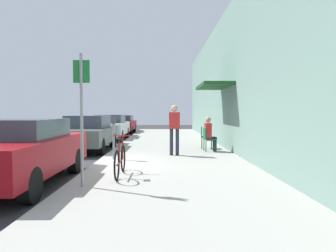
{
  "coord_description": "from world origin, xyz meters",
  "views": [
    {
      "loc": [
        1.99,
        -9.17,
        1.58
      ],
      "look_at": [
        2.21,
        5.3,
        0.95
      ],
      "focal_mm": 33.68,
      "sensor_mm": 36.0,
      "label": 1
    }
  ],
  "objects_px": {
    "parking_meter": "(114,135)",
    "seated_patron_0": "(209,133)",
    "parked_car_2": "(110,127)",
    "cafe_chair_1": "(205,136)",
    "pedestrian_standing": "(174,126)",
    "parked_car_1": "(88,133)",
    "cafe_chair_0": "(208,138)",
    "parked_car_3": "(122,124)",
    "street_sign": "(82,109)",
    "bicycle_0": "(120,160)",
    "parked_car_0": "(20,151)"
  },
  "relations": [
    {
      "from": "parked_car_2",
      "to": "street_sign",
      "type": "xyz_separation_m",
      "value": [
        1.5,
        -12.21,
        0.9
      ]
    },
    {
      "from": "parked_car_1",
      "to": "parked_car_3",
      "type": "distance_m",
      "value": 10.72
    },
    {
      "from": "parking_meter",
      "to": "seated_patron_0",
      "type": "distance_m",
      "value": 3.8
    },
    {
      "from": "parked_car_0",
      "to": "parked_car_2",
      "type": "relative_size",
      "value": 1.0
    },
    {
      "from": "pedestrian_standing",
      "to": "street_sign",
      "type": "bearing_deg",
      "value": -113.81
    },
    {
      "from": "parked_car_3",
      "to": "seated_patron_0",
      "type": "bearing_deg",
      "value": -68.06
    },
    {
      "from": "street_sign",
      "to": "bicycle_0",
      "type": "bearing_deg",
      "value": 59.08
    },
    {
      "from": "street_sign",
      "to": "pedestrian_standing",
      "type": "relative_size",
      "value": 1.53
    },
    {
      "from": "parking_meter",
      "to": "cafe_chair_0",
      "type": "distance_m",
      "value": 3.76
    },
    {
      "from": "street_sign",
      "to": "parked_car_1",
      "type": "bearing_deg",
      "value": 102.47
    },
    {
      "from": "street_sign",
      "to": "seated_patron_0",
      "type": "relative_size",
      "value": 2.02
    },
    {
      "from": "bicycle_0",
      "to": "cafe_chair_1",
      "type": "bearing_deg",
      "value": 64.01
    },
    {
      "from": "street_sign",
      "to": "seated_patron_0",
      "type": "distance_m",
      "value": 6.51
    },
    {
      "from": "parked_car_2",
      "to": "cafe_chair_0",
      "type": "xyz_separation_m",
      "value": [
        4.76,
        -6.67,
        -0.12
      ]
    },
    {
      "from": "parked_car_1",
      "to": "bicycle_0",
      "type": "distance_m",
      "value": 6.15
    },
    {
      "from": "parked_car_2",
      "to": "cafe_chair_0",
      "type": "distance_m",
      "value": 8.2
    },
    {
      "from": "parking_meter",
      "to": "bicycle_0",
      "type": "xyz_separation_m",
      "value": [
        0.55,
        -2.6,
        -0.41
      ]
    },
    {
      "from": "parked_car_3",
      "to": "pedestrian_standing",
      "type": "height_order",
      "value": "pedestrian_standing"
    },
    {
      "from": "parked_car_2",
      "to": "parking_meter",
      "type": "distance_m",
      "value": 8.75
    },
    {
      "from": "seated_patron_0",
      "to": "parking_meter",
      "type": "bearing_deg",
      "value": -149.34
    },
    {
      "from": "street_sign",
      "to": "cafe_chair_1",
      "type": "height_order",
      "value": "street_sign"
    },
    {
      "from": "parked_car_2",
      "to": "street_sign",
      "type": "height_order",
      "value": "street_sign"
    },
    {
      "from": "parked_car_0",
      "to": "parked_car_3",
      "type": "xyz_separation_m",
      "value": [
        0.0,
        16.87,
        -0.04
      ]
    },
    {
      "from": "parked_car_0",
      "to": "parked_car_2",
      "type": "distance_m",
      "value": 11.58
    },
    {
      "from": "parked_car_3",
      "to": "parking_meter",
      "type": "relative_size",
      "value": 3.33
    },
    {
      "from": "parked_car_0",
      "to": "street_sign",
      "type": "height_order",
      "value": "street_sign"
    },
    {
      "from": "parked_car_3",
      "to": "bicycle_0",
      "type": "bearing_deg",
      "value": -82.73
    },
    {
      "from": "street_sign",
      "to": "pedestrian_standing",
      "type": "height_order",
      "value": "street_sign"
    },
    {
      "from": "parked_car_2",
      "to": "cafe_chair_1",
      "type": "relative_size",
      "value": 5.06
    },
    {
      "from": "parked_car_1",
      "to": "bicycle_0",
      "type": "relative_size",
      "value": 2.57
    },
    {
      "from": "street_sign",
      "to": "pedestrian_standing",
      "type": "distance_m",
      "value": 4.9
    },
    {
      "from": "parking_meter",
      "to": "cafe_chair_0",
      "type": "xyz_separation_m",
      "value": [
        3.21,
        1.93,
        -0.26
      ]
    },
    {
      "from": "parked_car_2",
      "to": "bicycle_0",
      "type": "distance_m",
      "value": 11.4
    },
    {
      "from": "parked_car_1",
      "to": "cafe_chair_1",
      "type": "xyz_separation_m",
      "value": [
        4.76,
        -0.33,
        -0.12
      ]
    },
    {
      "from": "parking_meter",
      "to": "cafe_chair_1",
      "type": "xyz_separation_m",
      "value": [
        3.21,
        2.85,
        -0.26
      ]
    },
    {
      "from": "parked_car_2",
      "to": "cafe_chair_1",
      "type": "distance_m",
      "value": 7.47
    },
    {
      "from": "parked_car_0",
      "to": "cafe_chair_1",
      "type": "relative_size",
      "value": 5.06
    },
    {
      "from": "pedestrian_standing",
      "to": "bicycle_0",
      "type": "bearing_deg",
      "value": -111.56
    },
    {
      "from": "street_sign",
      "to": "bicycle_0",
      "type": "relative_size",
      "value": 1.52
    },
    {
      "from": "parked_car_3",
      "to": "seated_patron_0",
      "type": "height_order",
      "value": "seated_patron_0"
    },
    {
      "from": "parked_car_0",
      "to": "parking_meter",
      "type": "height_order",
      "value": "parking_meter"
    },
    {
      "from": "parked_car_0",
      "to": "pedestrian_standing",
      "type": "height_order",
      "value": "pedestrian_standing"
    },
    {
      "from": "seated_patron_0",
      "to": "parked_car_3",
      "type": "bearing_deg",
      "value": 111.94
    },
    {
      "from": "cafe_chair_0",
      "to": "seated_patron_0",
      "type": "bearing_deg",
      "value": 3.81
    },
    {
      "from": "parking_meter",
      "to": "pedestrian_standing",
      "type": "bearing_deg",
      "value": 24.0
    },
    {
      "from": "cafe_chair_1",
      "to": "parked_car_0",
      "type": "bearing_deg",
      "value": -129.28
    },
    {
      "from": "parked_car_1",
      "to": "cafe_chair_0",
      "type": "bearing_deg",
      "value": -14.63
    },
    {
      "from": "cafe_chair_1",
      "to": "cafe_chair_0",
      "type": "bearing_deg",
      "value": -90.04
    },
    {
      "from": "parking_meter",
      "to": "seated_patron_0",
      "type": "height_order",
      "value": "parking_meter"
    },
    {
      "from": "cafe_chair_0",
      "to": "pedestrian_standing",
      "type": "xyz_separation_m",
      "value": [
        -1.29,
        -1.08,
        0.5
      ]
    }
  ]
}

